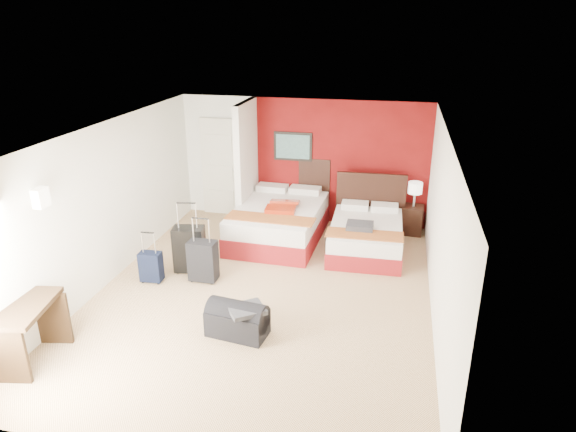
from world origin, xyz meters
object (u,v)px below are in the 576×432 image
(bed_left, at_px, (279,223))
(desk, at_px, (32,334))
(red_suitcase_open, at_px, (283,206))
(table_lamp, at_px, (415,195))
(bed_right, at_px, (366,237))
(nightstand, at_px, (412,220))
(suitcase_charcoal, at_px, (203,262))
(suitcase_navy, at_px, (151,268))
(suitcase_black, at_px, (190,250))
(duffel_bag, at_px, (237,321))

(bed_left, bearing_deg, desk, -113.27)
(red_suitcase_open, xyz_separation_m, table_lamp, (2.38, 0.93, 0.09))
(bed_right, distance_m, red_suitcase_open, 1.62)
(nightstand, height_order, suitcase_charcoal, suitcase_charcoal)
(suitcase_charcoal, distance_m, suitcase_navy, 0.83)
(suitcase_charcoal, bearing_deg, red_suitcase_open, 63.57)
(suitcase_black, xyz_separation_m, suitcase_navy, (-0.46, -0.48, -0.14))
(bed_left, xyz_separation_m, suitcase_charcoal, (-0.80, -1.88, -0.00))
(red_suitcase_open, distance_m, suitcase_black, 1.98)
(red_suitcase_open, xyz_separation_m, desk, (-2.15, -4.18, -0.31))
(red_suitcase_open, height_order, table_lamp, table_lamp)
(bed_right, xyz_separation_m, nightstand, (0.82, 1.03, 0.01))
(desk, bearing_deg, suitcase_charcoal, 52.22)
(red_suitcase_open, bearing_deg, bed_left, 130.28)
(nightstand, bearing_deg, suitcase_navy, -140.33)
(bed_left, bearing_deg, table_lamp, 20.81)
(nightstand, height_order, desk, desk)
(suitcase_charcoal, xyz_separation_m, suitcase_navy, (-0.80, -0.21, -0.09))
(red_suitcase_open, bearing_deg, bed_right, -8.59)
(red_suitcase_open, distance_m, duffel_bag, 3.15)
(bed_left, height_order, bed_right, bed_left)
(suitcase_navy, bearing_deg, red_suitcase_open, 46.71)
(nightstand, bearing_deg, suitcase_black, -141.92)
(table_lamp, height_order, suitcase_black, table_lamp)
(table_lamp, relative_size, desk, 0.51)
(red_suitcase_open, height_order, nightstand, red_suitcase_open)
(red_suitcase_open, height_order, suitcase_black, red_suitcase_open)
(nightstand, xyz_separation_m, desk, (-4.53, -5.11, 0.12))
(bed_right, relative_size, table_lamp, 3.76)
(red_suitcase_open, height_order, suitcase_navy, red_suitcase_open)
(bed_left, height_order, table_lamp, table_lamp)
(bed_left, height_order, nightstand, bed_left)
(red_suitcase_open, xyz_separation_m, suitcase_black, (-1.23, -1.51, -0.33))
(table_lamp, relative_size, suitcase_charcoal, 0.74)
(suitcase_black, bearing_deg, bed_right, 17.07)
(red_suitcase_open, bearing_deg, table_lamp, 16.58)
(suitcase_black, bearing_deg, desk, -118.71)
(desk, bearing_deg, table_lamp, 38.30)
(table_lamp, distance_m, suitcase_black, 4.38)
(nightstand, height_order, duffel_bag, nightstand)
(suitcase_charcoal, bearing_deg, suitcase_black, 141.79)
(bed_right, bearing_deg, suitcase_charcoal, -146.98)
(nightstand, bearing_deg, table_lamp, 0.00)
(bed_left, relative_size, suitcase_charcoal, 3.38)
(table_lamp, distance_m, suitcase_charcoal, 4.27)
(red_suitcase_open, relative_size, suitcase_navy, 1.54)
(bed_right, distance_m, suitcase_navy, 3.76)
(bed_right, relative_size, suitcase_charcoal, 2.78)
(desk, bearing_deg, duffel_bag, 15.54)
(table_lamp, relative_size, duffel_bag, 0.61)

